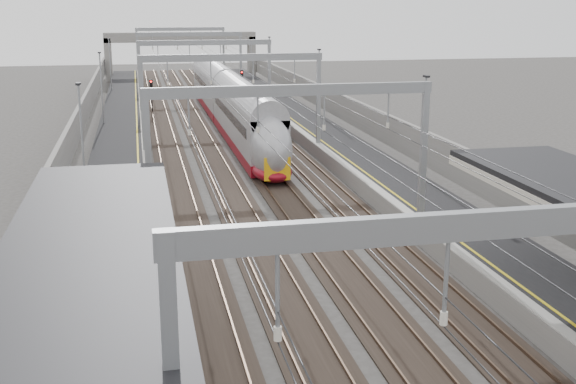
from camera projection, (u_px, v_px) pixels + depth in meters
name	position (u px, v px, depth m)	size (l,w,h in m)	color
platform_left	(121.00, 150.00, 53.51)	(4.00, 120.00, 1.00)	black
platform_right	(330.00, 142.00, 56.67)	(4.00, 120.00, 1.00)	black
tracks	(229.00, 151.00, 55.21)	(11.40, 140.00, 0.20)	black
overhead_line	(217.00, 64.00, 59.92)	(13.00, 140.00, 6.60)	gray
canopy_left	(69.00, 357.00, 12.57)	(4.40, 30.00, 4.24)	black
overbridge	(181.00, 43.00, 105.94)	(22.00, 2.20, 6.90)	slate
wall_left	(76.00, 137.00, 52.60)	(0.30, 120.00, 3.20)	slate
wall_right	(369.00, 126.00, 57.02)	(0.30, 120.00, 3.20)	slate
train	(231.00, 107.00, 64.48)	(2.59, 47.14, 4.10)	maroon
signal_green	(151.00, 90.00, 74.11)	(0.32, 0.32, 3.48)	black
signal_red_near	(230.00, 85.00, 77.99)	(0.32, 0.32, 3.48)	black
signal_red_far	(242.00, 79.00, 84.08)	(0.32, 0.32, 3.48)	black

